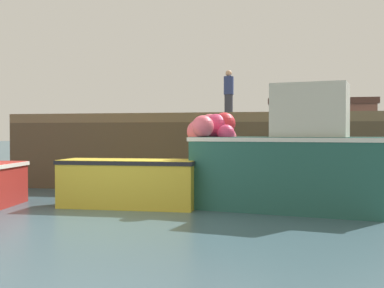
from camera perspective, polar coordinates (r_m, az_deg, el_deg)
name	(u,v)px	position (r m, az deg, el deg)	size (l,w,h in m)	color
ground	(90,225)	(8.77, -11.72, -9.18)	(120.00, 160.00, 0.10)	#38515B
pier	(277,128)	(15.21, 9.84, 1.87)	(14.70, 6.87, 2.07)	brown
fishing_boat_near_right	(129,182)	(10.32, -7.32, -4.35)	(2.89, 1.10, 0.99)	gold
fishing_boat_mid	(284,160)	(9.88, 10.57, -1.78)	(4.04, 1.85, 2.49)	#23564C
dockworker	(229,94)	(17.11, 4.27, 5.82)	(0.34, 0.34, 1.64)	#2D3342
warehouse	(321,125)	(43.82, 14.71, 2.12)	(8.74, 5.76, 4.42)	brown
mooring_buoy_foreground	(70,191)	(10.88, -13.98, -5.26)	(0.60, 0.60, 0.68)	yellow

